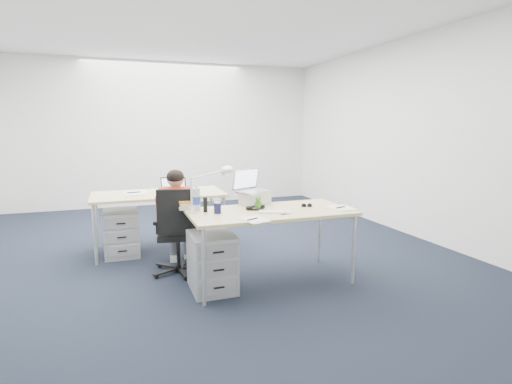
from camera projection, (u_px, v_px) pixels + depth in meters
floor at (206, 255)px, 4.85m from camera, size 7.00×7.00×0.00m
room at (203, 112)px, 4.57m from camera, size 6.02×7.02×2.80m
desk_near at (270, 215)px, 3.95m from camera, size 1.60×0.80×0.73m
desk_far at (159, 197)px, 4.98m from camera, size 1.60×0.80×0.73m
office_chair at (178, 249)px, 4.24m from camera, size 0.69×0.69×0.93m
seated_person at (178, 219)px, 4.35m from camera, size 0.42×0.64×1.10m
drawer_pedestal_near at (212, 262)px, 3.80m from camera, size 0.40×0.50×0.55m
drawer_pedestal_far at (121, 233)px, 4.85m from camera, size 0.40×0.50×0.55m
silver_laptop at (255, 187)px, 4.23m from camera, size 0.43×0.39×0.37m
wireless_keyboard at (275, 212)px, 3.84m from camera, size 0.33×0.24×0.02m
computer_mouse at (283, 212)px, 3.78m from camera, size 0.09×0.11×0.03m
headphones at (255, 207)px, 4.00m from camera, size 0.26×0.23×0.04m
can_koozie at (217, 208)px, 3.80m from camera, size 0.09×0.09×0.11m
water_bottle at (196, 198)px, 3.93m from camera, size 0.09×0.09×0.25m
bear_figurine at (258, 203)px, 3.97m from camera, size 0.09×0.08×0.14m
book_stack at (188, 205)px, 4.01m from camera, size 0.21×0.17×0.09m
cordless_phone at (205, 205)px, 3.85m from camera, size 0.04×0.03×0.15m
papers_left at (254, 220)px, 3.52m from camera, size 0.22×0.29×0.01m
papers_right at (342, 208)px, 4.03m from camera, size 0.19×0.28×0.01m
sunglasses at (307, 206)px, 4.11m from camera, size 0.12×0.08×0.03m
desk_lamp at (206, 188)px, 3.84m from camera, size 0.43×0.25×0.46m
dark_laptop at (172, 186)px, 4.79m from camera, size 0.38×0.37×0.22m
far_cup at (169, 187)px, 5.07m from camera, size 0.10×0.10×0.11m
far_papers at (136, 193)px, 4.93m from camera, size 0.27×0.36×0.01m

